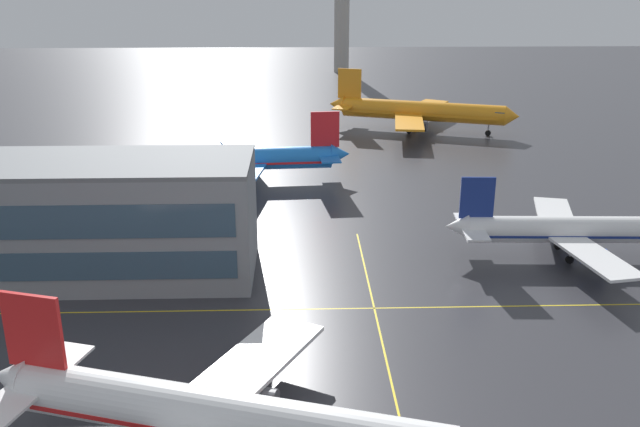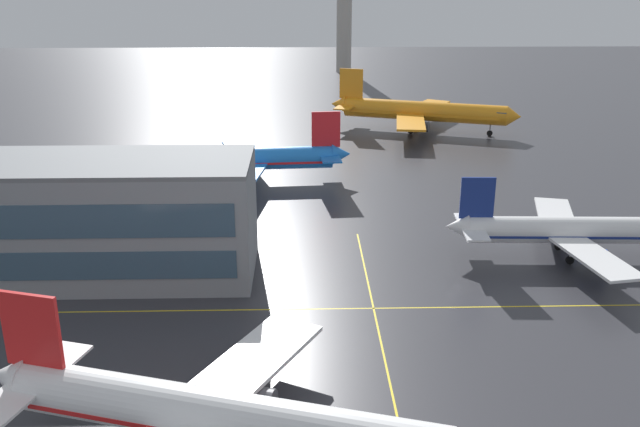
% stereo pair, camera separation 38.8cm
% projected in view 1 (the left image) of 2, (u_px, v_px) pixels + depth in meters
% --- Properties ---
extents(airliner_front_gate, '(36.43, 31.09, 11.54)m').
position_uv_depth(airliner_front_gate, '(220.00, 417.00, 47.61)').
color(airliner_front_gate, white).
rests_on(airliner_front_gate, ground).
extents(airliner_second_row, '(32.38, 27.94, 10.08)m').
position_uv_depth(airliner_second_row, '(577.00, 230.00, 83.67)').
color(airliner_second_row, white).
rests_on(airliner_second_row, ground).
extents(airliner_third_row, '(37.25, 32.05, 11.58)m').
position_uv_depth(airliner_third_row, '(239.00, 159.00, 113.31)').
color(airliner_third_row, blue).
rests_on(airliner_third_row, ground).
extents(airliner_far_left_stand, '(40.47, 34.65, 12.96)m').
position_uv_depth(airliner_far_left_stand, '(420.00, 111.00, 150.23)').
color(airliner_far_left_stand, orange).
rests_on(airliner_far_left_stand, ground).
extents(taxiway_markings, '(150.24, 79.04, 0.01)m').
position_uv_depth(taxiway_markings, '(398.00, 412.00, 54.72)').
color(taxiway_markings, yellow).
rests_on(taxiway_markings, ground).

